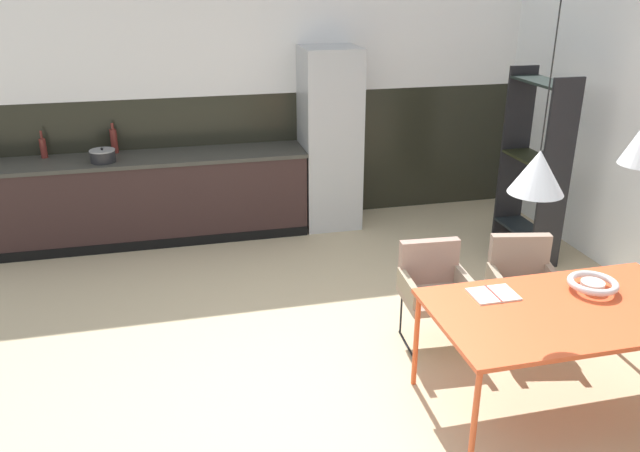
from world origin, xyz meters
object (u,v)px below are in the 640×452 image
armchair_by_stool (522,277)px  bottle_oil_tall (114,141)px  refrigerator_column (330,139)px  cooking_pot (103,156)px  open_book (493,294)px  bottle_vinegar_dark (43,148)px  armchair_corner_seat (433,281)px  fruit_bowl (593,284)px  dining_table (568,314)px  open_shelf_unit (535,164)px  pendant_lamp_over_table_near (538,172)px

armchair_by_stool → bottle_oil_tall: (-3.08, 2.87, 0.53)m
refrigerator_column → cooking_pot: size_ratio=7.82×
open_book → bottle_vinegar_dark: (-3.19, 3.43, 0.28)m
armchair_corner_seat → bottle_oil_tall: bottle_oil_tall is taller
armchair_by_stool → bottle_oil_tall: bottle_oil_tall is taller
armchair_corner_seat → fruit_bowl: (0.76, -0.77, 0.28)m
armchair_corner_seat → fruit_bowl: size_ratio=2.45×
armchair_by_stool → armchair_corner_seat: size_ratio=1.02×
armchair_corner_seat → fruit_bowl: 1.12m
dining_table → fruit_bowl: (0.28, 0.17, 0.09)m
refrigerator_column → bottle_oil_tall: 2.25m
armchair_by_stool → open_book: 0.86m
cooking_pot → open_shelf_unit: 4.21m
armchair_by_stool → open_shelf_unit: (0.87, 1.37, 0.44)m
fruit_bowl → armchair_corner_seat: bearing=134.6°
refrigerator_column → bottle_vinegar_dark: 2.93m
refrigerator_column → pendant_lamp_over_table_near: size_ratio=1.48×
cooking_pot → pendant_lamp_over_table_near: pendant_lamp_over_table_near is taller
bottle_oil_tall → open_shelf_unit: 4.22m
dining_table → bottle_oil_tall: size_ratio=5.47×
open_book → pendant_lamp_over_table_near: pendant_lamp_over_table_near is taller
open_book → pendant_lamp_over_table_near: (0.03, -0.26, 0.90)m
armchair_corner_seat → bottle_oil_tall: 3.71m
cooking_pot → pendant_lamp_over_table_near: bearing=-52.1°
bottle_oil_tall → dining_table: bearing=-52.2°
open_shelf_unit → pendant_lamp_over_table_near: (-1.41, -2.22, 0.69)m
armchair_corner_seat → fruit_bowl: fruit_bowl is taller
bottle_oil_tall → open_shelf_unit: open_shelf_unit is taller
bottle_oil_tall → pendant_lamp_over_table_near: bearing=-55.6°
open_book → bottle_oil_tall: 4.28m
dining_table → armchair_corner_seat: armchair_corner_seat is taller
open_book → bottle_vinegar_dark: bottle_vinegar_dark is taller
refrigerator_column → bottle_oil_tall: size_ratio=6.21×
dining_table → cooking_pot: cooking_pot is taller
bottle_vinegar_dark → open_shelf_unit: size_ratio=0.15×
open_book → bottle_oil_tall: bottle_oil_tall is taller
open_book → armchair_corner_seat: bearing=99.2°
refrigerator_column → open_book: bearing=-85.4°
pendant_lamp_over_table_near → bottle_vinegar_dark: bearing=131.2°
armchair_by_stool → cooking_pot: (-3.18, 2.54, 0.47)m
dining_table → bottle_oil_tall: bottle_oil_tall is taller
armchair_by_stool → bottle_vinegar_dark: 4.75m
armchair_corner_seat → cooking_pot: size_ratio=3.16×
open_shelf_unit → pendant_lamp_over_table_near: bearing=-32.4°
bottle_vinegar_dark → pendant_lamp_over_table_near: (3.22, -3.69, 0.62)m
cooking_pot → open_shelf_unit: size_ratio=0.14×
bottle_vinegar_dark → armchair_by_stool: bearing=-37.0°
dining_table → pendant_lamp_over_table_near: (-0.34, 0.01, 0.94)m
armchair_corner_seat → bottle_vinegar_dark: 4.16m
armchair_corner_seat → pendant_lamp_over_table_near: bearing=102.5°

